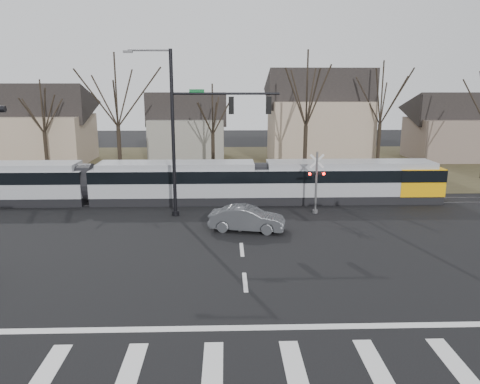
{
  "coord_description": "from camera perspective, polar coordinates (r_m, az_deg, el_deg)",
  "views": [
    {
      "loc": [
        -0.77,
        -16.32,
        8.1
      ],
      "look_at": [
        0.0,
        9.0,
        2.3
      ],
      "focal_mm": 35.0,
      "sensor_mm": 36.0,
      "label": 1
    }
  ],
  "objects": [
    {
      "name": "ground",
      "position": [
        18.23,
        0.89,
        -13.48
      ],
      "size": [
        140.0,
        140.0,
        0.0
      ],
      "primitive_type": "plane",
      "color": "black"
    },
    {
      "name": "grass_verge",
      "position": [
        48.99,
        -0.82,
        3.39
      ],
      "size": [
        140.0,
        28.0,
        0.01
      ],
      "primitive_type": "cube",
      "color": "#38331E",
      "rests_on": "ground"
    },
    {
      "name": "crosswalk",
      "position": [
        14.76,
        1.65,
        -20.37
      ],
      "size": [
        27.0,
        2.6,
        0.01
      ],
      "color": "silver",
      "rests_on": "ground"
    },
    {
      "name": "stop_line",
      "position": [
        16.64,
        1.18,
        -16.21
      ],
      "size": [
        28.0,
        0.35,
        0.01
      ],
      "primitive_type": "cube",
      "color": "silver",
      "rests_on": "ground"
    },
    {
      "name": "lane_dashes",
      "position": [
        33.32,
        -0.37,
        -1.16
      ],
      "size": [
        0.18,
        30.0,
        0.01
      ],
      "color": "silver",
      "rests_on": "ground"
    },
    {
      "name": "rail_pair",
      "position": [
        33.12,
        -0.36,
        -1.2
      ],
      "size": [
        90.0,
        1.52,
        0.06
      ],
      "color": "#59595E",
      "rests_on": "ground"
    },
    {
      "name": "tram",
      "position": [
        33.17,
        -7.99,
        1.39
      ],
      "size": [
        37.66,
        2.8,
        2.85
      ],
      "color": "gray",
      "rests_on": "ground"
    },
    {
      "name": "sedan",
      "position": [
        26.56,
        0.86,
        -3.27
      ],
      "size": [
        3.2,
        4.86,
        1.41
      ],
      "primitive_type": "imported",
      "rotation": [
        0.0,
        0.0,
        1.37
      ],
      "color": "#404246",
      "rests_on": "ground"
    },
    {
      "name": "signal_pole_far",
      "position": [
        28.96,
        -5.03,
        8.09
      ],
      "size": [
        9.28,
        0.44,
        10.2
      ],
      "color": "black",
      "rests_on": "ground"
    },
    {
      "name": "rail_crossing_signal",
      "position": [
        30.32,
        9.27,
        0.9
      ],
      "size": [
        1.08,
        0.36,
        4.0
      ],
      "color": "#59595B",
      "rests_on": "ground"
    },
    {
      "name": "tree_row",
      "position": [
        42.52,
        2.02,
        8.71
      ],
      "size": [
        59.2,
        7.2,
        10.0
      ],
      "color": "black",
      "rests_on": "ground"
    },
    {
      "name": "house_a",
      "position": [
        53.99,
        -22.85,
        8.04
      ],
      "size": [
        9.72,
        8.64,
        8.6
      ],
      "color": "gray",
      "rests_on": "ground"
    },
    {
      "name": "house_b",
      "position": [
        52.65,
        -6.42,
        8.32
      ],
      "size": [
        8.64,
        7.56,
        7.65
      ],
      "color": "slate",
      "rests_on": "ground"
    },
    {
      "name": "house_c",
      "position": [
        50.36,
        9.57,
        9.46
      ],
      "size": [
        10.8,
        8.64,
        10.1
      ],
      "color": "gray",
      "rests_on": "ground"
    },
    {
      "name": "house_d",
      "position": [
        57.13,
        24.18,
        7.64
      ],
      "size": [
        8.64,
        7.56,
        7.65
      ],
      "color": "#6B5A4F",
      "rests_on": "ground"
    }
  ]
}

